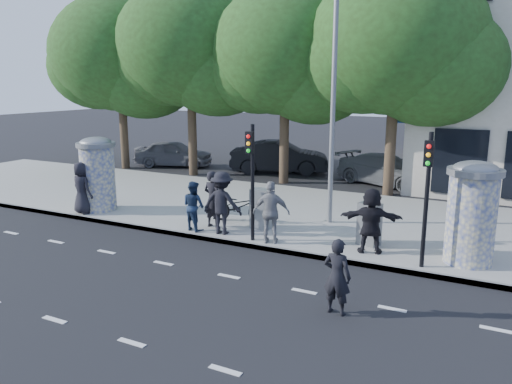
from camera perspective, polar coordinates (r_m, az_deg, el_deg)
The scene contains 27 objects.
ground at distance 11.45m, azimuth -6.68°, elevation -11.92°, with size 120.00×120.00×0.00m, color black.
sidewalk at distance 17.79m, azimuth 6.75°, elevation -2.70°, with size 40.00×8.00×0.15m, color gray.
curb at distance 14.30m, azimuth 1.21°, elevation -6.44°, with size 40.00×0.10×0.16m, color slate.
lane_dash_near at distance 9.90m, azimuth -14.01°, elevation -16.37°, with size 32.00×0.12×0.01m, color silver.
lane_dash_far at distance 12.54m, azimuth -3.11°, elevation -9.60°, with size 32.00×0.12×0.01m, color silver.
ad_column_left at distance 18.79m, azimuth -17.65°, elevation 2.18°, with size 1.36×1.36×2.65m.
ad_column_right at distance 13.73m, azimuth 23.44°, elevation -1.94°, with size 1.36×1.36×2.65m.
traffic_pole_near at distance 14.23m, azimuth -0.50°, elevation 2.44°, with size 0.22×0.31×3.40m.
traffic_pole_far at distance 12.79m, azimuth 18.97°, elevation 0.60°, with size 0.22×0.31×3.40m.
street_lamp at distance 16.09m, azimuth 8.83°, elevation 12.64°, with size 0.25×0.93×8.00m.
tree_far_left at distance 28.36m, azimuth -15.35°, elevation 15.08°, with size 7.20×7.20×9.26m.
tree_mid_left at distance 25.61m, azimuth -7.56°, elevation 16.41°, with size 7.20×7.20×9.57m.
tree_near_left at distance 23.34m, azimuth 3.36°, elevation 15.81°, with size 6.80×6.80×8.97m.
tree_center at distance 21.45m, azimuth 15.78°, elevation 16.33°, with size 7.00×7.00×9.30m.
ped_a at distance 18.54m, azimuth -19.29°, elevation 0.45°, with size 0.90×0.58×1.83m, color black.
ped_b at distance 15.87m, azimuth -4.97°, elevation -0.83°, with size 0.67×0.44×1.83m, color black.
ped_c at distance 15.68m, azimuth -7.14°, elevation -1.57°, with size 0.76×0.59×1.56m, color #1C2B46.
ped_d at distance 15.18m, azimuth -3.90°, elevation -1.25°, with size 1.25×0.72×1.93m, color black.
ped_e at distance 14.27m, azimuth 1.75°, elevation -2.35°, with size 1.07×0.61×1.82m, color gray.
ped_f at distance 13.83m, azimuth 13.02°, elevation -3.19°, with size 1.67×0.60×1.81m, color black.
man_road at distance 10.50m, azimuth 9.25°, elevation -9.51°, with size 0.59×0.39×1.62m, color black.
bicycle at distance 16.57m, azimuth -1.95°, elevation -1.61°, with size 2.01×0.70×1.05m, color black.
cabinet_left at distance 15.77m, azimuth 0.59°, elevation -1.92°, with size 0.61×0.44×1.28m, color gray.
cabinet_right at distance 14.55m, azimuth 12.82°, elevation -3.59°, with size 0.59×0.43×1.22m, color slate.
car_left at distance 28.66m, azimuth -9.39°, elevation 4.38°, with size 4.34×1.75×1.48m, color slate.
car_mid at distance 26.27m, azimuth 2.69°, elevation 4.01°, with size 5.06×1.76×1.67m, color black.
car_right at distance 23.94m, azimuth 14.63°, elevation 2.46°, with size 4.83×1.96×1.40m, color slate.
Camera 1 is at (5.84, -8.64, 4.73)m, focal length 35.00 mm.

